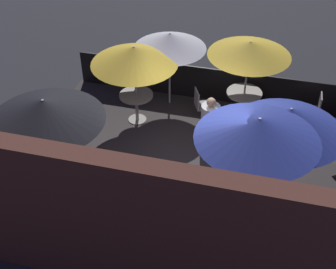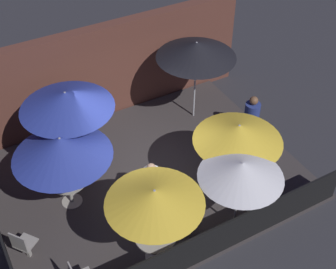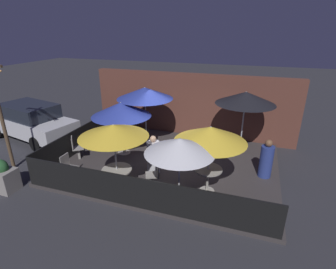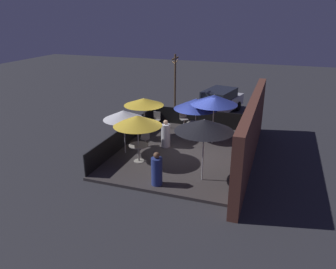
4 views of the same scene
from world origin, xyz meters
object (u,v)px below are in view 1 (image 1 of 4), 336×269
object	(u,v)px
patio_umbrella_0	(134,55)
patio_umbrella_5	(170,41)
patron_1	(49,126)
dining_table_1	(244,97)
patio_umbrella_3	(258,129)
patio_chair_2	(314,109)
patron_0	(210,125)
patio_chair_1	(201,105)
dining_table_2	(280,165)
patio_umbrella_2	(289,120)
dining_table_0	(136,100)
patio_umbrella_1	(250,49)
patio_umbrella_4	(44,110)

from	to	relation	value
patio_umbrella_0	patio_umbrella_5	bearing A→B (deg)	-122.54
patio_umbrella_0	patron_1	size ratio (longest dim) A/B	1.58
patio_umbrella_0	dining_table_1	distance (m)	3.00
patio_umbrella_3	patio_chair_2	bearing A→B (deg)	-109.52
patio_umbrella_0	patron_0	bearing A→B (deg)	164.44
patio_umbrella_3	patio_chair_2	world-z (taller)	patio_umbrella_3
patio_umbrella_5	patio_chair_2	bearing A→B (deg)	178.32
patio_chair_1	patron_0	world-z (taller)	patron_0
patio_umbrella_3	dining_table_2	distance (m)	1.99
patio_umbrella_2	dining_table_1	xyz separation A→B (m)	(1.05, -2.40, -1.22)
dining_table_0	dining_table_1	size ratio (longest dim) A/B	0.94
patio_umbrella_5	patron_0	bearing A→B (deg)	131.75
dining_table_1	patio_chair_2	bearing A→B (deg)	-179.13
dining_table_2	patron_0	world-z (taller)	patron_0
patio_umbrella_2	patio_umbrella_0	bearing A→B (deg)	-23.41
patio_umbrella_3	patron_1	xyz separation A→B (m)	(4.75, -1.10, -1.65)
patio_umbrella_2	patio_umbrella_3	world-z (taller)	patio_umbrella_3
dining_table_1	patio_chair_1	distance (m)	1.12
dining_table_0	patron_1	world-z (taller)	patron_1
patio_umbrella_1	patio_chair_1	xyz separation A→B (m)	(1.01, 0.47, -1.45)
patio_umbrella_5	patron_1	world-z (taller)	patio_umbrella_5
patron_0	patio_chair_2	bearing A→B (deg)	73.65
patio_umbrella_2	patio_umbrella_5	bearing A→B (deg)	-39.97
patron_0	patron_1	bearing A→B (deg)	-122.42
dining_table_1	dining_table_2	xyz separation A→B (m)	(-1.05, 2.40, 0.03)
dining_table_0	patron_1	xyz separation A→B (m)	(1.66, 1.49, -0.02)
patio_chair_2	patio_chair_1	bearing A→B (deg)	9.48
patio_umbrella_0	patio_chair_2	distance (m)	4.60
patio_chair_1	patio_chair_2	size ratio (longest dim) A/B	1.00
patio_umbrella_1	patio_chair_2	world-z (taller)	patio_umbrella_1
patio_umbrella_1	patio_umbrella_3	bearing A→B (deg)	98.54
patio_umbrella_2	dining_table_1	distance (m)	2.89
patron_0	patron_1	distance (m)	3.73
patio_chair_1	patio_umbrella_1	bearing A→B (deg)	0.00
patio_umbrella_3	dining_table_0	distance (m)	4.35
dining_table_1	patio_umbrella_0	bearing A→B (deg)	17.73
patio_umbrella_1	patio_umbrella_5	bearing A→B (deg)	-3.92
patio_chair_1	patio_umbrella_5	bearing A→B (deg)	122.53
patio_umbrella_3	patio_umbrella_5	world-z (taller)	patio_umbrella_3
dining_table_0	patio_umbrella_3	bearing A→B (deg)	140.14
patio_umbrella_0	patio_chair_2	size ratio (longest dim) A/B	2.27
patio_umbrella_5	patio_chair_1	world-z (taller)	patio_umbrella_5
patio_umbrella_3	dining_table_0	bearing A→B (deg)	-39.86
patio_umbrella_0	dining_table_0	xyz separation A→B (m)	(0.00, 0.00, -1.26)
dining_table_2	patio_umbrella_4	bearing A→B (deg)	18.21
patio_umbrella_4	patio_chair_1	distance (m)	4.44
dining_table_0	patio_chair_2	world-z (taller)	patio_chair_2
patio_umbrella_2	dining_table_0	distance (m)	4.14
patio_umbrella_3	patio_umbrella_5	xyz separation A→B (m)	(2.48, -3.54, -0.39)
patio_umbrella_0	patron_0	xyz separation A→B (m)	(-1.96, 0.54, -1.27)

